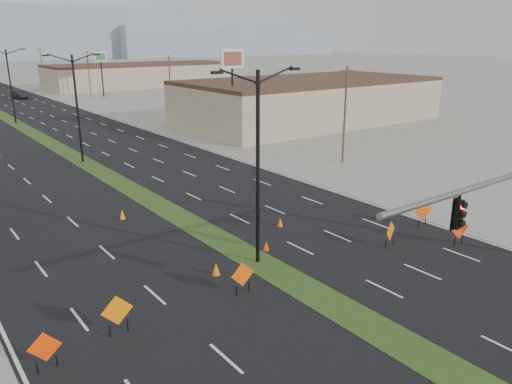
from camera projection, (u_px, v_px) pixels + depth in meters
ground at (464, 380)px, 17.41m from camera, size 600.00×600.00×0.00m
building_se_near at (309, 102)px, 70.47m from camera, size 36.00×18.00×5.50m
building_se_far at (141, 76)px, 122.54m from camera, size 44.00×16.00×5.00m
mesa_east at (223, 42)px, 339.55m from camera, size 160.00×50.00×18.00m
streetlight_0 at (258, 163)px, 24.98m from camera, size 5.15×0.24×10.02m
streetlight_1 at (77, 105)px, 46.40m from camera, size 5.15×0.24×10.02m
streetlight_2 at (10, 84)px, 67.81m from camera, size 5.15×0.24×10.02m
utility_pole_0 at (345, 113)px, 46.59m from camera, size 1.60×0.20×9.00m
utility_pole_1 at (170, 86)px, 73.36m from camera, size 1.60×0.20×9.00m
utility_pole_2 at (89, 73)px, 100.13m from camera, size 1.60×0.20×9.00m
utility_pole_3 at (42, 66)px, 126.90m from camera, size 1.60×0.20×9.00m
car_mid at (19, 94)px, 97.83m from camera, size 2.31×5.16×1.65m
construction_sign_0 at (45, 348)px, 17.66m from camera, size 1.15×0.28×1.55m
construction_sign_1 at (117, 312)px, 19.83m from camera, size 1.29×0.14×1.73m
construction_sign_2 at (243, 276)px, 23.03m from camera, size 1.19×0.13×1.59m
construction_sign_3 at (390, 232)px, 28.26m from camera, size 1.11×0.41×1.55m
construction_sign_4 at (460, 229)px, 28.38m from camera, size 1.28×0.32×1.73m
construction_sign_5 at (423, 212)px, 31.32m from camera, size 1.22×0.43×1.69m
cone_0 at (216, 269)px, 25.02m from camera, size 0.46×0.46×0.67m
cone_1 at (280, 222)px, 31.52m from camera, size 0.45×0.45×0.57m
cone_2 at (266, 246)px, 27.94m from camera, size 0.43×0.43×0.59m
cone_3 at (122, 215)px, 32.80m from camera, size 0.41×0.41×0.63m
pole_sign_east_near at (232, 65)px, 58.80m from camera, size 3.35×0.62×10.22m
pole_sign_east_far at (101, 60)px, 98.98m from camera, size 2.83×1.27×8.83m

